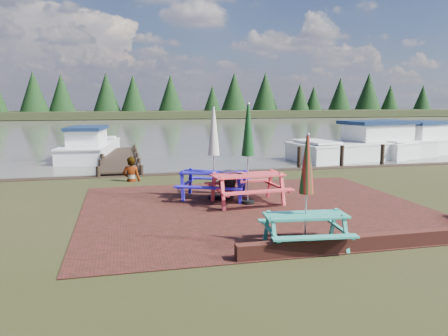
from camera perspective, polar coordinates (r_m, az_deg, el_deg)
name	(u,v)px	position (r m, az deg, el deg)	size (l,w,h in m)	color
ground	(268,218)	(10.76, 5.74, -6.56)	(120.00, 120.00, 0.00)	black
paving	(256,208)	(11.68, 4.14, -5.26)	(9.00, 7.50, 0.02)	#321710
brick_wall	(408,236)	(9.63, 22.94, -8.16)	(6.21, 1.79, 0.30)	#4C1E16
water	(154,128)	(47.01, -9.17, 5.23)	(120.00, 60.00, 0.02)	#44423A
far_treeline	(140,98)	(75.88, -10.88, 8.99)	(120.00, 10.00, 8.10)	black
picnic_table_teal	(306,209)	(8.58, 10.63, -5.29)	(1.74, 1.58, 2.21)	teal
picnic_table_red	(248,170)	(11.99, 3.13, -0.21)	(2.14, 1.95, 2.76)	#D1353D
picnic_table_blue	(214,168)	(12.58, -1.34, 0.04)	(2.44, 2.34, 2.64)	#2517B3
chalkboard	(227,185)	(12.60, 0.43, -2.25)	(0.55, 0.70, 0.83)	black
jetty	(120,159)	(21.25, -13.43, 1.19)	(1.76, 9.08, 1.00)	black
boat_jetty	(90,148)	(24.18, -17.09, 2.54)	(3.07, 6.74, 1.89)	silver
boat_near	(366,146)	(24.21, 18.01, 2.70)	(8.41, 4.25, 2.17)	silver
boat_far	(415,144)	(26.75, 23.70, 2.86)	(6.99, 4.60, 2.06)	silver
person	(131,157)	(15.72, -12.08, 1.41)	(0.64, 0.42, 1.75)	gray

